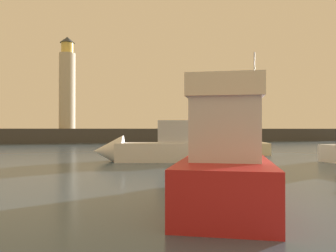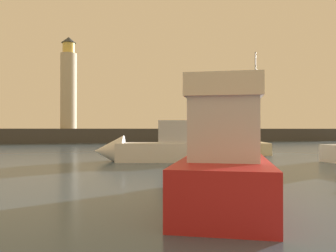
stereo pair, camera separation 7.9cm
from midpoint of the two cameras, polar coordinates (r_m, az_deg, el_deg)
name	(u,v)px [view 1 (the left image)]	position (r m, az deg, el deg)	size (l,w,h in m)	color
ground_plane	(136,154)	(29.71, -5.45, -4.72)	(220.00, 220.00, 0.00)	#384C60
breakwater	(108,135)	(57.35, -9.97, -1.57)	(85.75, 5.89, 2.26)	#423F3D
lighthouse	(67,85)	(57.60, -16.54, 6.57)	(2.56, 2.56, 14.81)	beige
motorboat_1	(153,148)	(23.01, -2.69, -3.75)	(8.65, 4.21, 3.13)	white
motorboat_4	(226,164)	(11.16, 9.43, -6.22)	(5.62, 8.53, 3.97)	#B21E1E
sailboat_moored	(253,147)	(32.05, 13.98, -3.41)	(3.59, 6.74, 9.07)	beige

